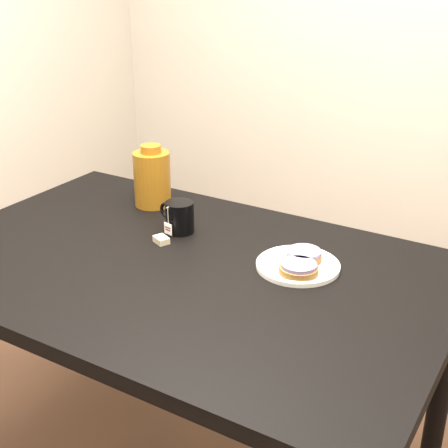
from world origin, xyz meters
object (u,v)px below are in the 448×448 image
(bagel_front, at_px, (299,268))
(table, at_px, (181,290))
(plate, at_px, (298,265))
(bagel_back, at_px, (304,255))
(mug, at_px, (179,217))
(bagel_package, at_px, (152,178))
(teabag_pouch, at_px, (161,240))

(bagel_front, bearing_deg, table, -163.32)
(table, height_order, plate, plate)
(plate, distance_m, bagel_back, 0.03)
(plate, xyz_separation_m, bagel_back, (0.00, 0.03, 0.02))
(bagel_back, xyz_separation_m, mug, (-0.40, 0.00, 0.02))
(plate, bearing_deg, bagel_back, 82.86)
(bagel_front, bearing_deg, bagel_package, 161.40)
(teabag_pouch, relative_size, bagel_package, 0.23)
(plate, xyz_separation_m, teabag_pouch, (-0.39, -0.06, 0.00))
(table, xyz_separation_m, bagel_package, (-0.31, 0.30, 0.17))
(mug, height_order, teabag_pouch, mug)
(bagel_back, distance_m, bagel_package, 0.61)
(plate, relative_size, bagel_front, 1.64)
(plate, bearing_deg, teabag_pouch, -171.18)
(table, xyz_separation_m, plate, (0.28, 0.14, 0.09))
(bagel_front, distance_m, teabag_pouch, 0.42)
(table, relative_size, bagel_front, 10.56)
(bagel_back, relative_size, mug, 0.83)
(bagel_back, relative_size, teabag_pouch, 2.43)
(bagel_back, distance_m, mug, 0.40)
(bagel_front, bearing_deg, bagel_back, 104.33)
(plate, distance_m, mug, 0.40)
(bagel_front, relative_size, bagel_package, 0.67)
(plate, height_order, bagel_package, bagel_package)
(plate, relative_size, bagel_back, 1.99)
(bagel_back, bearing_deg, mug, 179.84)
(table, bearing_deg, bagel_package, 136.22)
(bagel_package, bearing_deg, mug, -33.88)
(table, relative_size, mug, 10.66)
(table, distance_m, plate, 0.32)
(mug, xyz_separation_m, teabag_pouch, (-0.00, -0.09, -0.04))
(teabag_pouch, bearing_deg, table, -33.18)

